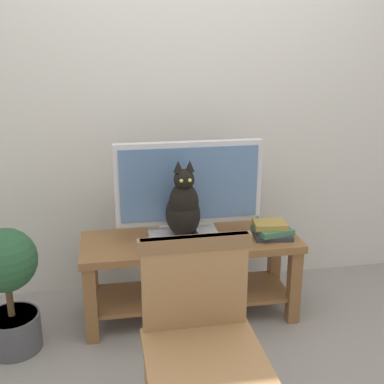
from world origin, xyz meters
name	(u,v)px	position (x,y,z in m)	size (l,w,h in m)	color
ground_plane	(214,359)	(0.00, 0.00, 0.00)	(12.00, 12.00, 0.00)	gray
back_wall	(184,78)	(0.00, 0.97, 1.40)	(7.00, 0.12, 2.80)	beige
tv_stand	(191,262)	(-0.05, 0.46, 0.36)	(1.29, 0.46, 0.51)	brown
tv	(189,187)	(-0.05, 0.52, 0.81)	(0.86, 0.20, 0.57)	#B7B7BC
media_box	(183,240)	(-0.10, 0.40, 0.54)	(0.38, 0.28, 0.06)	#ADADB2
cat	(184,208)	(-0.10, 0.38, 0.73)	(0.20, 0.33, 0.45)	black
wooden_chair	(201,332)	(-0.17, -0.50, 0.52)	(0.48, 0.48, 0.88)	olive
book_stack	(272,230)	(0.43, 0.41, 0.55)	(0.24, 0.21, 0.09)	#2D2D33
potted_plant	(8,284)	(-1.07, 0.29, 0.40)	(0.34, 0.34, 0.71)	#47474C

